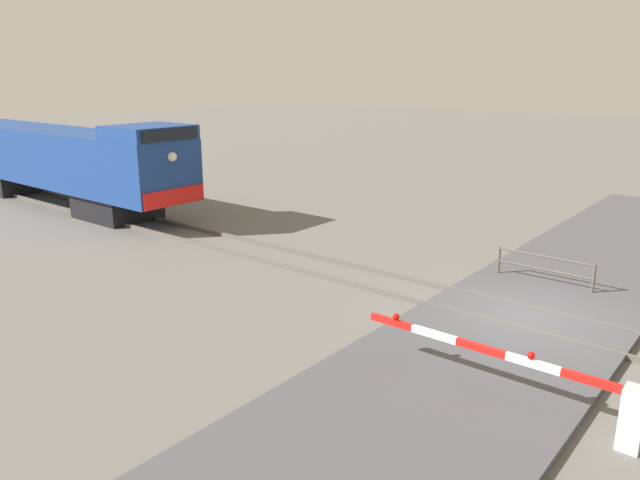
{
  "coord_description": "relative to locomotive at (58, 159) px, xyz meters",
  "views": [
    {
      "loc": [
        -14.03,
        -4.73,
        5.97
      ],
      "look_at": [
        -0.78,
        5.96,
        1.23
      ],
      "focal_mm": 33.8,
      "sensor_mm": 36.0,
      "label": 1
    }
  ],
  "objects": [
    {
      "name": "ground_plane",
      "position": [
        0.0,
        -22.2,
        -2.1
      ],
      "size": [
        160.0,
        160.0,
        0.0
      ],
      "primitive_type": "plane",
      "color": "#605E59"
    },
    {
      "name": "rail_track_right",
      "position": [
        0.72,
        -22.2,
        -2.03
      ],
      "size": [
        0.08,
        80.0,
        0.15
      ],
      "primitive_type": "cube",
      "color": "#59544C",
      "rests_on": "ground_plane"
    },
    {
      "name": "road_surface",
      "position": [
        0.0,
        -22.2,
        -2.03
      ],
      "size": [
        36.0,
        4.91,
        0.15
      ],
      "primitive_type": "cube",
      "color": "#47474C",
      "rests_on": "ground_plane"
    },
    {
      "name": "rail_track_left",
      "position": [
        -0.72,
        -22.2,
        -2.03
      ],
      "size": [
        0.08,
        80.0,
        0.15
      ],
      "primitive_type": "cube",
      "color": "#59544C",
      "rests_on": "ground_plane"
    },
    {
      "name": "locomotive",
      "position": [
        0.0,
        0.0,
        0.0
      ],
      "size": [
        2.93,
        17.56,
        4.02
      ],
      "color": "black",
      "rests_on": "ground_plane"
    },
    {
      "name": "guard_railing",
      "position": [
        2.75,
        -21.64,
        -1.48
      ],
      "size": [
        0.08,
        2.78,
        0.95
      ],
      "color": "#4C4742",
      "rests_on": "ground_plane"
    },
    {
      "name": "crossing_gate",
      "position": [
        -4.14,
        -24.74,
        -1.34
      ],
      "size": [
        0.36,
        5.63,
        1.22
      ],
      "color": "silver",
      "rests_on": "ground_plane"
    }
  ]
}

